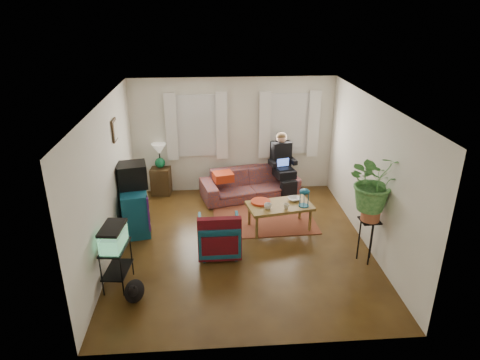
{
  "coord_description": "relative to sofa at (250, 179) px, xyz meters",
  "views": [
    {
      "loc": [
        -0.53,
        -6.7,
        4.09
      ],
      "look_at": [
        0.0,
        0.4,
        1.1
      ],
      "focal_mm": 32.0,
      "sensor_mm": 36.0,
      "label": 1
    }
  ],
  "objects": [
    {
      "name": "seated_person",
      "position": [
        0.75,
        0.18,
        0.22
      ],
      "size": [
        0.67,
        0.77,
        1.28
      ],
      "primitive_type": null,
      "rotation": [
        0.0,
        0.0,
        0.23
      ],
      "color": "black",
      "rests_on": "sofa"
    },
    {
      "name": "bowl",
      "position": [
        0.73,
        -1.33,
        0.11
      ],
      "size": [
        0.28,
        0.28,
        0.06
      ],
      "primitive_type": "imported",
      "rotation": [
        0.0,
        0.0,
        0.18
      ],
      "color": "white",
      "rests_on": "coffee_table"
    },
    {
      "name": "window_right",
      "position": [
        0.9,
        0.43,
        1.13
      ],
      "size": [
        1.08,
        0.04,
        1.38
      ],
      "primitive_type": "cube",
      "color": "white",
      "rests_on": "wall_back"
    },
    {
      "name": "wall_right",
      "position": [
        1.9,
        -2.05,
        0.88
      ],
      "size": [
        0.01,
        5.0,
        2.6
      ],
      "primitive_type": "cube",
      "color": "silver",
      "rests_on": "floor"
    },
    {
      "name": "floor",
      "position": [
        -0.35,
        -2.05,
        -0.42
      ],
      "size": [
        4.5,
        5.0,
        0.01
      ],
      "primitive_type": "cube",
      "color": "#4F2B14",
      "rests_on": "ground"
    },
    {
      "name": "birdcage",
      "position": [
        0.87,
        -1.59,
        0.26
      ],
      "size": [
        0.23,
        0.23,
        0.35
      ],
      "primitive_type": null,
      "rotation": [
        0.0,
        0.0,
        0.18
      ],
      "color": "#115B6B",
      "rests_on": "coffee_table"
    },
    {
      "name": "aquarium_stand",
      "position": [
        -2.35,
        -3.1,
        -0.08
      ],
      "size": [
        0.4,
        0.64,
        0.68
      ],
      "primitive_type": "cube",
      "rotation": [
        0.0,
        0.0,
        -0.11
      ],
      "color": "black",
      "rests_on": "floor"
    },
    {
      "name": "plant_stand",
      "position": [
        1.71,
        -2.73,
        -0.03
      ],
      "size": [
        0.35,
        0.35,
        0.78
      ],
      "primitive_type": "cube",
      "rotation": [
        0.0,
        0.0,
        0.06
      ],
      "color": "black",
      "rests_on": "floor"
    },
    {
      "name": "coffee_table",
      "position": [
        0.43,
        -1.5,
        -0.17
      ],
      "size": [
        1.32,
        0.87,
        0.5
      ],
      "primitive_type": "cube",
      "rotation": [
        0.0,
        0.0,
        0.18
      ],
      "color": "brown",
      "rests_on": "floor"
    },
    {
      "name": "area_rug",
      "position": [
        0.18,
        -1.05,
        -0.41
      ],
      "size": [
        2.06,
        1.68,
        0.01
      ],
      "primitive_type": "cube",
      "rotation": [
        0.0,
        0.0,
        0.04
      ],
      "color": "maroon",
      "rests_on": "floor"
    },
    {
      "name": "dresser",
      "position": [
        -2.34,
        -1.33,
        0.01
      ],
      "size": [
        0.66,
        1.03,
        0.86
      ],
      "primitive_type": "cube",
      "rotation": [
        0.0,
        0.0,
        0.2
      ],
      "color": "#125D6F",
      "rests_on": "floor"
    },
    {
      "name": "black_cat",
      "position": [
        -2.04,
        -3.5,
        -0.23
      ],
      "size": [
        0.31,
        0.46,
        0.38
      ],
      "primitive_type": "ellipsoid",
      "rotation": [
        0.0,
        0.0,
        0.06
      ],
      "color": "black",
      "rests_on": "floor"
    },
    {
      "name": "side_table",
      "position": [
        -2.0,
        0.34,
        -0.11
      ],
      "size": [
        0.47,
        0.47,
        0.62
      ],
      "primitive_type": "cube",
      "rotation": [
        0.0,
        0.0,
        -0.11
      ],
      "color": "#432D19",
      "rests_on": "floor"
    },
    {
      "name": "window_left",
      "position": [
        -1.15,
        0.43,
        1.13
      ],
      "size": [
        1.08,
        0.04,
        1.38
      ],
      "primitive_type": "cube",
      "color": "white",
      "rests_on": "wall_back"
    },
    {
      "name": "wall_back",
      "position": [
        -0.35,
        0.45,
        0.88
      ],
      "size": [
        4.5,
        0.01,
        2.6
      ],
      "primitive_type": "cube",
      "color": "silver",
      "rests_on": "floor"
    },
    {
      "name": "snack_tray",
      "position": [
        0.07,
        -1.4,
        0.11
      ],
      "size": [
        0.44,
        0.44,
        0.04
      ],
      "primitive_type": "cylinder",
      "rotation": [
        0.0,
        0.0,
        0.18
      ],
      "color": "#B21414",
      "rests_on": "coffee_table"
    },
    {
      "name": "potted_plant",
      "position": [
        1.71,
        -2.73,
        0.9
      ],
      "size": [
        0.93,
        0.82,
        0.99
      ],
      "primitive_type": "imported",
      "rotation": [
        0.0,
        0.0,
        0.06
      ],
      "color": "#599947",
      "rests_on": "plant_stand"
    },
    {
      "name": "cup_a",
      "position": [
        0.17,
        -1.66,
        0.14
      ],
      "size": [
        0.16,
        0.16,
        0.11
      ],
      "primitive_type": "imported",
      "rotation": [
        0.0,
        0.0,
        0.18
      ],
      "color": "white",
      "rests_on": "coffee_table"
    },
    {
      "name": "curtains_right",
      "position": [
        0.9,
        0.35,
        1.13
      ],
      "size": [
        1.36,
        0.06,
        1.5
      ],
      "primitive_type": "cube",
      "color": "white",
      "rests_on": "wall_back"
    },
    {
      "name": "curtains_left",
      "position": [
        -1.15,
        0.35,
        1.13
      ],
      "size": [
        1.36,
        0.06,
        1.5
      ],
      "primitive_type": "cube",
      "color": "white",
      "rests_on": "wall_back"
    },
    {
      "name": "crt_tv",
      "position": [
        -2.34,
        -1.23,
        0.67
      ],
      "size": [
        0.61,
        0.57,
        0.46
      ],
      "primitive_type": "cube",
      "rotation": [
        0.0,
        0.0,
        0.2
      ],
      "color": "black",
      "rests_on": "dresser"
    },
    {
      "name": "sofa",
      "position": [
        0.0,
        0.0,
        0.0
      ],
      "size": [
        2.28,
        1.32,
        0.84
      ],
      "primitive_type": "imported",
      "rotation": [
        0.0,
        0.0,
        0.23
      ],
      "color": "brown",
      "rests_on": "floor"
    },
    {
      "name": "aquarium",
      "position": [
        -2.35,
        -3.1,
        0.44
      ],
      "size": [
        0.36,
        0.58,
        0.36
      ],
      "primitive_type": "cube",
      "rotation": [
        0.0,
        0.0,
        -0.11
      ],
      "color": "#7FD899",
      "rests_on": "aquarium_stand"
    },
    {
      "name": "wall_front",
      "position": [
        -0.35,
        -4.55,
        0.88
      ],
      "size": [
        4.5,
        0.01,
        2.6
      ],
      "primitive_type": "cube",
      "color": "silver",
      "rests_on": "floor"
    },
    {
      "name": "table_lamp",
      "position": [
        -2.0,
        0.34,
        0.47
      ],
      "size": [
        0.35,
        0.35,
        0.57
      ],
      "primitive_type": null,
      "rotation": [
        0.0,
        0.0,
        -0.11
      ],
      "color": "white",
      "rests_on": "side_table"
    },
    {
      "name": "wall_left",
      "position": [
        -2.6,
        -2.05,
        0.88
      ],
      "size": [
        0.01,
        5.0,
        2.6
      ],
      "primitive_type": "cube",
      "color": "silver",
      "rests_on": "floor"
    },
    {
      "name": "armchair",
      "position": [
        -0.76,
        -2.29,
        -0.06
      ],
      "size": [
        0.71,
        0.67,
        0.73
      ],
      "primitive_type": "imported",
      "rotation": [
        0.0,
        0.0,
        3.15
      ],
      "color": "#115A68",
      "rests_on": "floor"
    },
    {
      "name": "picture_frame",
      "position": [
        -2.56,
        -1.2,
        1.53
      ],
      "size": [
        0.04,
        0.32,
        0.4
      ],
      "primitive_type": "cube",
      "color": "#3D2616",
      "rests_on": "wall_left"
    },
    {
      "name": "cup_b",
      "position": [
        0.52,
        -1.69,
        0.14
      ],
      "size": [
        0.13,
        0.13,
        0.1
      ],
      "primitive_type": "imported",
      "rotation": [
        0.0,
        0.0,
        0.18
      ],
      "color": "beige",
      "rests_on": "coffee_table"
    },
    {
      "name": "ceiling",
      "position": [
        -0.35,
        -2.05,
        2.18
      ],
      "size": [
        4.5,
        5.0,
        0.01
      ],
      "primitive_type": "cube",
      "color": "white",
      "rests_on": "wall_back"
    },
    {
      "name": "serape_throw",
      "position": [
        -0.76,
        -2.57,
        0.09
      ],
      "size": [
        0.73,
        0.18,
        0.6
      ],
      "primitive_type": "cube",
      "rotation": [
        0.0,
        0.0,
        0.01
      ],
      "color": "#9E0A0A",
      "rests_on": "armchair"
    }
  ]
}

